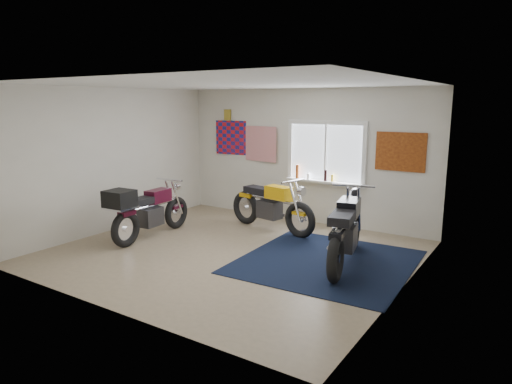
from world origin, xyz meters
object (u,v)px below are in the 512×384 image
Objects in this scene: black_chrome_bike at (346,232)px; maroon_tourer at (146,211)px; yellow_triumph at (271,207)px; navy_rug at (326,262)px.

black_chrome_bike is 1.11× the size of maroon_tourer.
black_chrome_bike is 3.56m from maroon_tourer.
black_chrome_bike is (1.92, -1.01, 0.04)m from yellow_triumph.
yellow_triumph is 2.33m from maroon_tourer.
black_chrome_bike is (0.27, 0.07, 0.50)m from navy_rug.
yellow_triumph reaches higher than maroon_tourer.
maroon_tourer is (-1.57, -1.72, 0.07)m from yellow_triumph.
yellow_triumph is 2.17m from black_chrome_bike.
black_chrome_bike reaches higher than navy_rug.
navy_rug is 2.02m from yellow_triumph.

